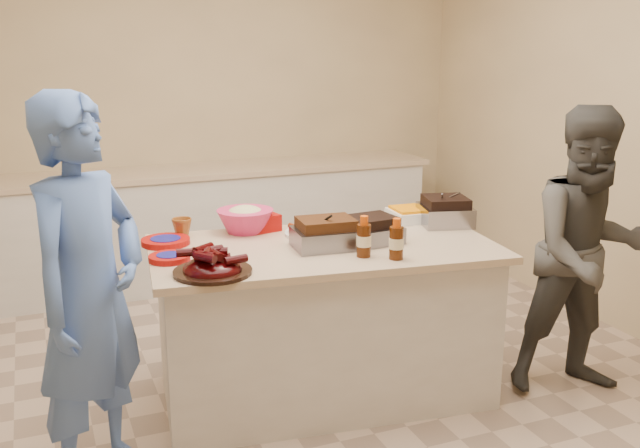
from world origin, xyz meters
name	(u,v)px	position (x,y,z in m)	size (l,w,h in m)	color
room	(310,403)	(0.00, 0.00, 0.00)	(4.50, 5.00, 2.70)	#CBB183
back_counter	(208,224)	(0.00, 2.20, 0.45)	(3.60, 0.64, 0.90)	silver
island	(323,392)	(0.11, 0.08, 0.00)	(1.75, 0.92, 0.83)	silver
rib_platter	(213,274)	(-0.53, -0.16, 0.83)	(0.36, 0.36, 0.14)	#3D0204
pulled_pork_tray	(326,248)	(0.11, 0.04, 0.83)	(0.32, 0.25, 0.10)	#47230F
brisket_tray	(370,242)	(0.36, 0.04, 0.83)	(0.29, 0.24, 0.09)	black
roasting_pan	(445,225)	(0.92, 0.21, 0.83)	(0.27, 0.27, 0.11)	gray
coleslaw_bowl	(246,232)	(-0.18, 0.49, 0.83)	(0.31, 0.31, 0.21)	#D52960
sausage_plate	(315,235)	(0.15, 0.29, 0.83)	(0.33, 0.33, 0.06)	silver
mac_cheese_dish	(417,220)	(0.82, 0.37, 0.83)	(0.31, 0.23, 0.08)	#FF9303
bbq_bottle_a	(364,257)	(0.22, -0.18, 0.83)	(0.07, 0.07, 0.20)	#3E1A06
bbq_bottle_b	(396,259)	(0.34, -0.27, 0.83)	(0.07, 0.07, 0.20)	#3E1A06
mustard_bottle	(304,239)	(0.06, 0.22, 0.83)	(0.05, 0.05, 0.13)	#E5AC00
sauce_bowl	(311,240)	(0.09, 0.20, 0.83)	(0.13, 0.04, 0.13)	silver
plate_stack_large	(166,244)	(-0.63, 0.41, 0.83)	(0.25, 0.25, 0.03)	#9A0A07
plate_stack_small	(170,261)	(-0.67, 0.11, 0.83)	(0.20, 0.20, 0.03)	#9A0A07
plastic_cup	(182,236)	(-0.52, 0.53, 0.83)	(0.11, 0.10, 0.11)	brown
basket_stack	(262,231)	(-0.09, 0.48, 0.83)	(0.18, 0.14, 0.09)	#9A0A07
guest_gray	(576,387)	(1.43, -0.39, 0.00)	(0.75, 1.54, 0.58)	#484641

